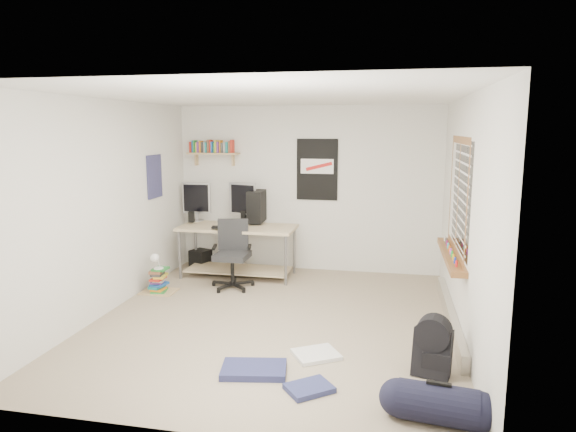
% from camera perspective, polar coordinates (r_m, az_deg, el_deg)
% --- Properties ---
extents(floor, '(4.00, 4.50, 0.01)m').
position_cam_1_polar(floor, '(5.96, -1.54, -11.60)').
color(floor, gray).
rests_on(floor, ground).
extents(ceiling, '(4.00, 4.50, 0.01)m').
position_cam_1_polar(ceiling, '(5.56, -1.66, 13.25)').
color(ceiling, white).
rests_on(ceiling, ground).
extents(back_wall, '(4.00, 0.01, 2.50)m').
position_cam_1_polar(back_wall, '(7.82, 2.17, 3.01)').
color(back_wall, silver).
rests_on(back_wall, ground).
extents(left_wall, '(0.01, 4.50, 2.50)m').
position_cam_1_polar(left_wall, '(6.39, -19.40, 0.95)').
color(left_wall, silver).
rests_on(left_wall, ground).
extents(right_wall, '(0.01, 4.50, 2.50)m').
position_cam_1_polar(right_wall, '(5.53, 19.07, -0.31)').
color(right_wall, silver).
rests_on(right_wall, ground).
extents(desk, '(1.83, 1.22, 0.77)m').
position_cam_1_polar(desk, '(7.61, -5.57, -3.99)').
color(desk, tan).
rests_on(desk, floor).
extents(monitor_left, '(0.44, 0.14, 0.47)m').
position_cam_1_polar(monitor_left, '(8.02, -10.09, 1.29)').
color(monitor_left, '#959599').
rests_on(monitor_left, desk).
extents(monitor_right, '(0.46, 0.22, 0.49)m').
position_cam_1_polar(monitor_right, '(7.78, -5.07, 1.18)').
color(monitor_right, '#B5B6BB').
rests_on(monitor_right, desk).
extents(pc_tower, '(0.23, 0.46, 0.47)m').
position_cam_1_polar(pc_tower, '(7.72, -3.51, 1.09)').
color(pc_tower, black).
rests_on(pc_tower, desk).
extents(keyboard, '(0.40, 0.21, 0.02)m').
position_cam_1_polar(keyboard, '(7.33, -7.00, -1.22)').
color(keyboard, black).
rests_on(keyboard, desk).
extents(speaker_left, '(0.09, 0.09, 0.16)m').
position_cam_1_polar(speaker_left, '(7.83, -10.69, -0.11)').
color(speaker_left, black).
rests_on(speaker_left, desk).
extents(speaker_right, '(0.10, 0.10, 0.17)m').
position_cam_1_polar(speaker_right, '(7.80, -4.88, 0.02)').
color(speaker_right, black).
rests_on(speaker_right, desk).
extents(office_chair, '(0.73, 0.73, 0.93)m').
position_cam_1_polar(office_chair, '(7.03, -6.23, -4.10)').
color(office_chair, black).
rests_on(office_chair, floor).
extents(wall_shelf, '(0.80, 0.22, 0.24)m').
position_cam_1_polar(wall_shelf, '(8.03, -8.28, 6.89)').
color(wall_shelf, tan).
rests_on(wall_shelf, back_wall).
extents(poster_back_wall, '(0.62, 0.03, 0.92)m').
position_cam_1_polar(poster_back_wall, '(7.74, 3.25, 5.17)').
color(poster_back_wall, black).
rests_on(poster_back_wall, back_wall).
extents(poster_left_wall, '(0.02, 0.42, 0.60)m').
position_cam_1_polar(poster_left_wall, '(7.39, -14.62, 4.27)').
color(poster_left_wall, navy).
rests_on(poster_left_wall, left_wall).
extents(window, '(0.10, 1.50, 1.26)m').
position_cam_1_polar(window, '(5.79, 18.26, 2.17)').
color(window, brown).
rests_on(window, right_wall).
extents(baseboard_heater, '(0.08, 2.50, 0.18)m').
position_cam_1_polar(baseboard_heater, '(6.11, 17.63, -10.58)').
color(baseboard_heater, '#B7B2A8').
rests_on(baseboard_heater, floor).
extents(backpack, '(0.38, 0.33, 0.43)m').
position_cam_1_polar(backpack, '(4.88, 15.74, -14.39)').
color(backpack, black).
rests_on(backpack, floor).
extents(duffel_bag, '(0.33, 0.33, 0.58)m').
position_cam_1_polar(duffel_bag, '(4.19, 16.30, -19.53)').
color(duffel_bag, black).
rests_on(duffel_bag, floor).
extents(tshirt, '(0.53, 0.51, 0.04)m').
position_cam_1_polar(tshirt, '(5.11, 3.14, -15.10)').
color(tshirt, silver).
rests_on(tshirt, floor).
extents(jeans_a, '(0.63, 0.46, 0.06)m').
position_cam_1_polar(jeans_a, '(4.80, -3.80, -16.66)').
color(jeans_a, '#22264E').
rests_on(jeans_a, floor).
extents(jeans_b, '(0.46, 0.44, 0.05)m').
position_cam_1_polar(jeans_b, '(4.51, 2.37, -18.56)').
color(jeans_b, navy).
rests_on(jeans_b, floor).
extents(book_stack, '(0.49, 0.44, 0.28)m').
position_cam_1_polar(book_stack, '(7.11, -14.19, -7.03)').
color(book_stack, olive).
rests_on(book_stack, floor).
extents(desk_lamp, '(0.20, 0.25, 0.21)m').
position_cam_1_polar(desk_lamp, '(7.02, -14.20, -5.29)').
color(desk_lamp, silver).
rests_on(desk_lamp, book_stack).
extents(subwoofer, '(0.34, 0.34, 0.30)m').
position_cam_1_polar(subwoofer, '(8.17, -9.69, -4.75)').
color(subwoofer, black).
rests_on(subwoofer, floor).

